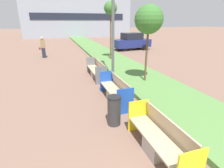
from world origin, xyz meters
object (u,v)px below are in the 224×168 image
object	(u,v)px
bench_yellow_frame	(159,141)
bench_blue_frame	(116,92)
sapling_tree_far	(111,9)
pedestrian_walking	(43,47)
sapling_tree_near	(149,20)
parked_car_distant	(132,41)
bench_grey_frame	(97,71)
litter_bin	(114,110)

from	to	relation	value
bench_yellow_frame	bench_blue_frame	size ratio (longest dim) A/B	0.94
sapling_tree_far	pedestrian_walking	world-z (taller)	sapling_tree_far
bench_blue_frame	bench_yellow_frame	bearing A→B (deg)	-90.03
sapling_tree_near	parked_car_distant	world-z (taller)	sapling_tree_near
sapling_tree_far	bench_grey_frame	bearing A→B (deg)	-117.77
bench_grey_frame	pedestrian_walking	size ratio (longest dim) A/B	1.36
sapling_tree_near	bench_grey_frame	bearing A→B (deg)	139.14
litter_bin	sapling_tree_far	world-z (taller)	sapling_tree_far
litter_bin	parked_car_distant	bearing A→B (deg)	63.99
bench_blue_frame	sapling_tree_near	bearing A→B (deg)	34.80
litter_bin	parked_car_distant	world-z (taller)	parked_car_distant
parked_car_distant	bench_blue_frame	bearing A→B (deg)	-123.97
sapling_tree_far	parked_car_distant	bearing A→B (deg)	50.85
bench_yellow_frame	bench_blue_frame	xyz separation A→B (m)	(0.00, 3.20, 0.00)
litter_bin	sapling_tree_far	xyz separation A→B (m)	(2.73, 8.94, 3.43)
bench_yellow_frame	sapling_tree_far	xyz separation A→B (m)	(2.11, 10.51, 3.53)
bench_grey_frame	bench_blue_frame	bearing A→B (deg)	-90.03
sapling_tree_near	pedestrian_walking	distance (m)	10.52
bench_grey_frame	sapling_tree_far	world-z (taller)	sapling_tree_far
bench_grey_frame	sapling_tree_near	size ratio (longest dim) A/B	0.65
bench_blue_frame	sapling_tree_near	xyz separation A→B (m)	(2.11, 1.47, 2.74)
parked_car_distant	bench_yellow_frame	bearing A→B (deg)	-119.04
litter_bin	pedestrian_walking	world-z (taller)	pedestrian_walking
sapling_tree_far	pedestrian_walking	distance (m)	6.73
bench_yellow_frame	bench_grey_frame	bearing A→B (deg)	89.97
pedestrian_walking	parked_car_distant	xyz separation A→B (m)	(9.31, 1.98, -0.02)
bench_blue_frame	litter_bin	bearing A→B (deg)	-110.57
sapling_tree_far	pedestrian_walking	size ratio (longest dim) A/B	2.46
bench_yellow_frame	bench_blue_frame	distance (m)	3.20
bench_blue_frame	sapling_tree_far	bearing A→B (deg)	73.86
bench_blue_frame	litter_bin	world-z (taller)	litter_bin
sapling_tree_far	litter_bin	bearing A→B (deg)	-106.96
pedestrian_walking	sapling_tree_near	bearing A→B (deg)	-59.48
litter_bin	sapling_tree_far	size ratio (longest dim) A/B	0.21
bench_grey_frame	sapling_tree_near	world-z (taller)	sapling_tree_near
bench_yellow_frame	litter_bin	distance (m)	1.69
litter_bin	pedestrian_walking	xyz separation A→B (m)	(-2.50, 11.97, 0.46)
bench_yellow_frame	sapling_tree_far	world-z (taller)	sapling_tree_far
sapling_tree_far	parked_car_distant	size ratio (longest dim) A/B	1.02
bench_blue_frame	bench_grey_frame	world-z (taller)	same
sapling_tree_near	sapling_tree_far	world-z (taller)	sapling_tree_far
bench_blue_frame	litter_bin	size ratio (longest dim) A/B	2.45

